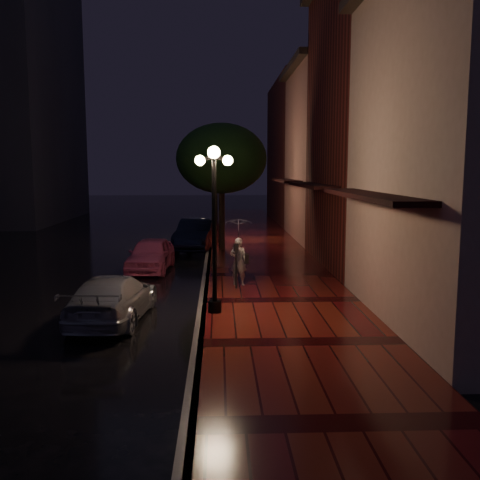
% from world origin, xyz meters
% --- Properties ---
extents(ground, '(120.00, 120.00, 0.00)m').
position_xyz_m(ground, '(0.00, 0.00, 0.00)').
color(ground, black).
rests_on(ground, ground).
extents(sidewalk, '(4.50, 60.00, 0.15)m').
position_xyz_m(sidewalk, '(2.25, 0.00, 0.07)').
color(sidewalk, '#4A0D0F').
rests_on(sidewalk, ground).
extents(curb, '(0.25, 60.00, 0.15)m').
position_xyz_m(curb, '(0.00, 0.00, 0.07)').
color(curb, '#595451').
rests_on(curb, ground).
extents(storefront_mid, '(5.00, 8.00, 11.00)m').
position_xyz_m(storefront_mid, '(7.00, 2.00, 5.50)').
color(storefront_mid, '#511914').
rests_on(storefront_mid, ground).
extents(storefront_far, '(5.00, 8.00, 9.00)m').
position_xyz_m(storefront_far, '(7.00, 10.00, 4.50)').
color(storefront_far, '#8C5951').
rests_on(storefront_far, ground).
extents(storefront_extra, '(5.00, 12.00, 10.00)m').
position_xyz_m(storefront_extra, '(7.00, 20.00, 5.00)').
color(storefront_extra, '#511914').
rests_on(storefront_extra, ground).
extents(streetlamp_near, '(0.96, 0.36, 4.31)m').
position_xyz_m(streetlamp_near, '(0.35, -5.00, 2.60)').
color(streetlamp_near, black).
rests_on(streetlamp_near, sidewalk).
extents(streetlamp_far, '(0.96, 0.36, 4.31)m').
position_xyz_m(streetlamp_far, '(0.35, 9.00, 2.60)').
color(streetlamp_far, black).
rests_on(streetlamp_far, sidewalk).
extents(street_tree, '(4.16, 4.16, 5.80)m').
position_xyz_m(street_tree, '(0.61, 5.99, 4.24)').
color(street_tree, black).
rests_on(street_tree, sidewalk).
extents(pink_car, '(1.73, 3.80, 1.26)m').
position_xyz_m(pink_car, '(-2.15, 1.62, 0.63)').
color(pink_car, '#DF5C88').
rests_on(pink_car, ground).
extents(navy_car, '(2.19, 4.71, 1.49)m').
position_xyz_m(navy_car, '(-0.60, 6.91, 0.75)').
color(navy_car, black).
rests_on(navy_car, ground).
extents(silver_car, '(1.98, 4.24, 1.20)m').
position_xyz_m(silver_car, '(-2.26, -5.20, 0.60)').
color(silver_car, '#94959B').
rests_on(silver_car, ground).
extents(woman_with_umbrella, '(0.90, 0.92, 2.17)m').
position_xyz_m(woman_with_umbrella, '(1.10, -1.74, 1.59)').
color(woman_with_umbrella, white).
rests_on(woman_with_umbrella, sidewalk).
extents(parking_meter, '(0.16, 0.14, 1.42)m').
position_xyz_m(parking_meter, '(1.00, -2.21, 1.01)').
color(parking_meter, black).
rests_on(parking_meter, sidewalk).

